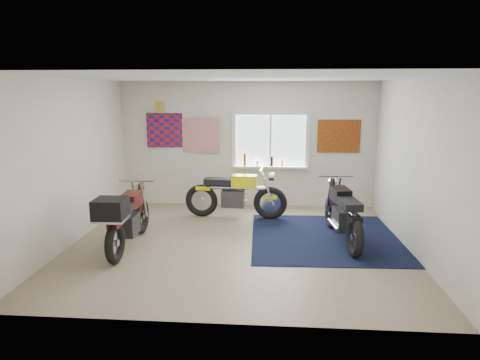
# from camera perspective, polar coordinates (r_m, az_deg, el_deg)

# --- Properties ---
(ground) EXTENTS (5.50, 5.50, 0.00)m
(ground) POSITION_cam_1_polar(r_m,az_deg,el_deg) (7.20, -0.24, -8.50)
(ground) COLOR #9E896B
(ground) RESTS_ON ground
(room_shell) EXTENTS (5.50, 5.50, 5.50)m
(room_shell) POSITION_cam_1_polar(r_m,az_deg,el_deg) (6.80, -0.25, 4.57)
(room_shell) COLOR white
(room_shell) RESTS_ON ground
(navy_rug) EXTENTS (2.57, 2.67, 0.01)m
(navy_rug) POSITION_cam_1_polar(r_m,az_deg,el_deg) (7.62, 11.19, -7.50)
(navy_rug) COLOR black
(navy_rug) RESTS_ON ground
(window_assembly) EXTENTS (1.66, 0.17, 1.26)m
(window_assembly) POSITION_cam_1_polar(r_m,az_deg,el_deg) (9.26, 4.07, 4.79)
(window_assembly) COLOR white
(window_assembly) RESTS_ON room_shell
(oil_bottles) EXTENTS (0.87, 0.07, 0.28)m
(oil_bottles) POSITION_cam_1_polar(r_m,az_deg,el_deg) (9.25, 2.52, 2.56)
(oil_bottles) COLOR #944015
(oil_bottles) RESTS_ON window_assembly
(flag_display) EXTENTS (1.60, 0.10, 1.17)m
(flag_display) POSITION_cam_1_polar(r_m,az_deg,el_deg) (9.53, -10.65, 9.53)
(flag_display) COLOR red
(flag_display) RESTS_ON room_shell
(triumph_poster) EXTENTS (0.90, 0.03, 0.70)m
(triumph_poster) POSITION_cam_1_polar(r_m,az_deg,el_deg) (9.36, 13.04, 5.70)
(triumph_poster) COLOR #A54C14
(triumph_poster) RESTS_ON room_shell
(yellow_triumph) EXTENTS (2.05, 0.62, 1.03)m
(yellow_triumph) POSITION_cam_1_polar(r_m,az_deg,el_deg) (8.51, -0.66, -2.08)
(yellow_triumph) COLOR black
(yellow_triumph) RESTS_ON ground
(black_chrome_bike) EXTENTS (0.62, 2.03, 1.04)m
(black_chrome_bike) POSITION_cam_1_polar(r_m,az_deg,el_deg) (7.38, 13.51, -4.57)
(black_chrome_bike) COLOR black
(black_chrome_bike) RESTS_ON navy_rug
(maroon_tourer) EXTENTS (0.60, 2.00, 1.02)m
(maroon_tourer) POSITION_cam_1_polar(r_m,az_deg,el_deg) (6.99, -15.03, -4.97)
(maroon_tourer) COLOR black
(maroon_tourer) RESTS_ON ground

